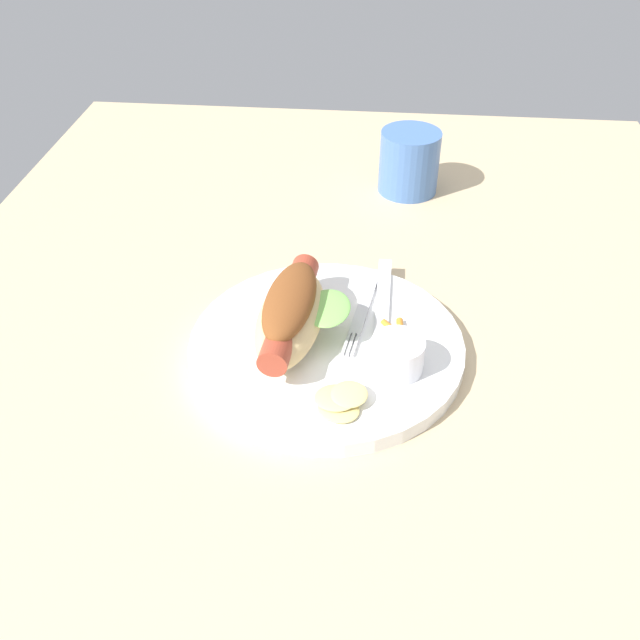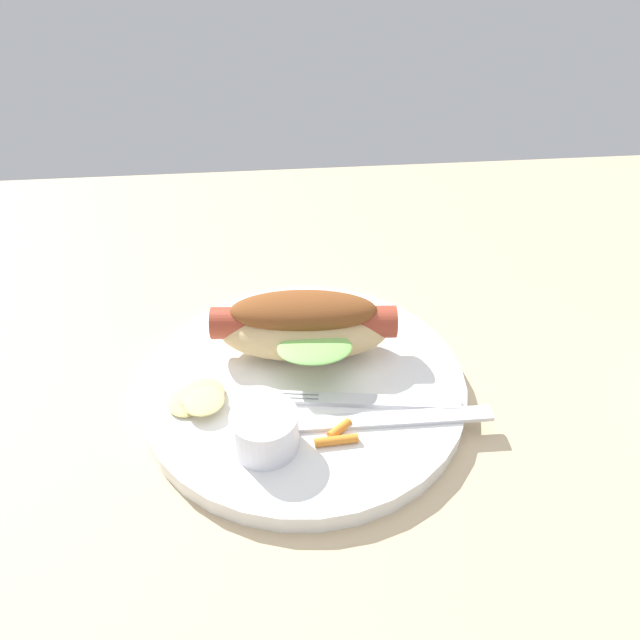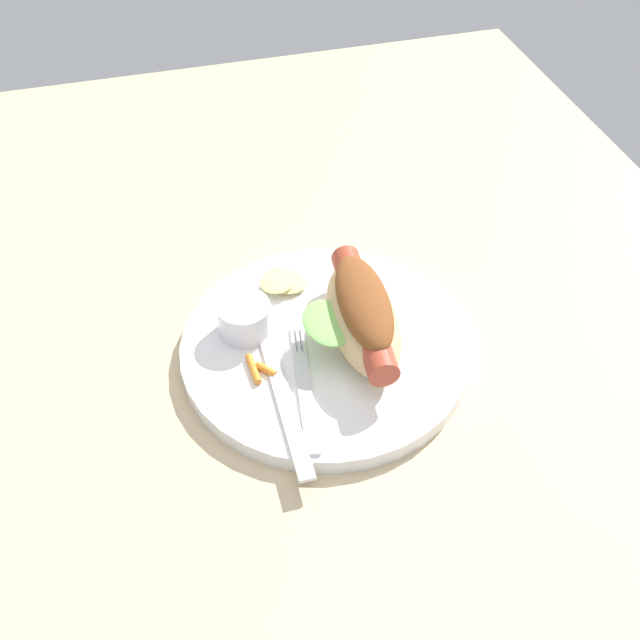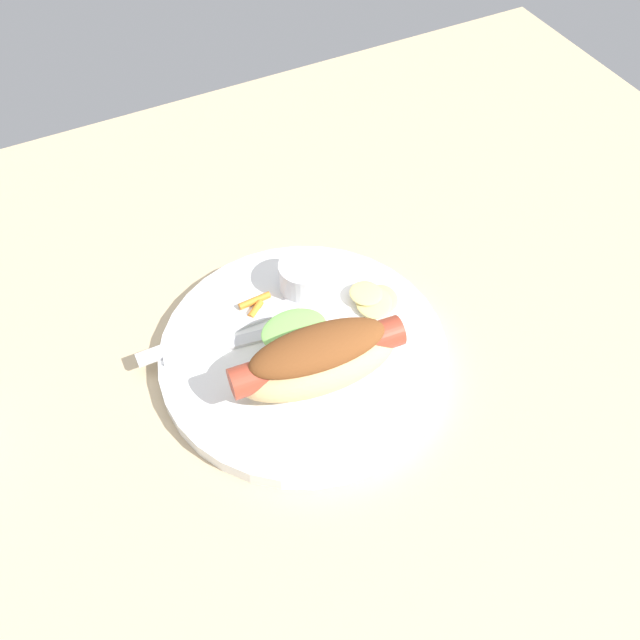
{
  "view_description": "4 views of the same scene",
  "coord_description": "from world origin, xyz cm",
  "px_view_note": "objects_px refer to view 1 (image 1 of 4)",
  "views": [
    {
      "loc": [
        -52.18,
        -4.19,
        45.25
      ],
      "look_at": [
        -0.3,
        0.68,
        3.64
      ],
      "focal_mm": 39.34,
      "sensor_mm": 36.0,
      "label": 1
    },
    {
      "loc": [
        -3.0,
        -35.69,
        35.86
      ],
      "look_at": [
        0.56,
        1.4,
        6.56
      ],
      "focal_mm": 33.48,
      "sensor_mm": 36.0,
      "label": 2
    },
    {
      "loc": [
        45.44,
        -13.34,
        52.65
      ],
      "look_at": [
        -0.79,
        -0.5,
        4.6
      ],
      "focal_mm": 43.03,
      "sensor_mm": 36.0,
      "label": 3
    },
    {
      "loc": [
        14.98,
        34.87,
        52.91
      ],
      "look_at": [
        -1.93,
        1.24,
        6.52
      ],
      "focal_mm": 39.21,
      "sensor_mm": 36.0,
      "label": 4
    }
  ],
  "objects_px": {
    "carrot_garnish": "(396,329)",
    "drinking_cup": "(409,162)",
    "plate": "(323,347)",
    "hot_dog": "(291,313)",
    "fork": "(363,308)",
    "chips_pile": "(341,400)",
    "knife": "(383,304)",
    "sauce_ramekin": "(397,355)"
  },
  "relations": [
    {
      "from": "sauce_ramekin",
      "to": "knife",
      "type": "xyz_separation_m",
      "value": [
        0.09,
        0.01,
        -0.01
      ]
    },
    {
      "from": "knife",
      "to": "plate",
      "type": "bearing_deg",
      "value": -41.64
    },
    {
      "from": "sauce_ramekin",
      "to": "plate",
      "type": "bearing_deg",
      "value": 64.81
    },
    {
      "from": "fork",
      "to": "knife",
      "type": "distance_m",
      "value": 0.02
    },
    {
      "from": "plate",
      "to": "drinking_cup",
      "type": "bearing_deg",
      "value": -13.65
    },
    {
      "from": "chips_pile",
      "to": "carrot_garnish",
      "type": "bearing_deg",
      "value": -24.12
    },
    {
      "from": "drinking_cup",
      "to": "chips_pile",
      "type": "bearing_deg",
      "value": 172.05
    },
    {
      "from": "hot_dog",
      "to": "drinking_cup",
      "type": "distance_m",
      "value": 0.36
    },
    {
      "from": "knife",
      "to": "carrot_garnish",
      "type": "distance_m",
      "value": 0.04
    },
    {
      "from": "hot_dog",
      "to": "knife",
      "type": "height_order",
      "value": "hot_dog"
    },
    {
      "from": "plate",
      "to": "hot_dog",
      "type": "xyz_separation_m",
      "value": [
        0.0,
        0.03,
        0.04
      ]
    },
    {
      "from": "drinking_cup",
      "to": "carrot_garnish",
      "type": "bearing_deg",
      "value": 177.71
    },
    {
      "from": "hot_dog",
      "to": "knife",
      "type": "distance_m",
      "value": 0.11
    },
    {
      "from": "sauce_ramekin",
      "to": "carrot_garnish",
      "type": "xyz_separation_m",
      "value": [
        0.05,
        0.0,
        -0.01
      ]
    },
    {
      "from": "carrot_garnish",
      "to": "hot_dog",
      "type": "bearing_deg",
      "value": 99.58
    },
    {
      "from": "sauce_ramekin",
      "to": "chips_pile",
      "type": "relative_size",
      "value": 0.89
    },
    {
      "from": "sauce_ramekin",
      "to": "chips_pile",
      "type": "height_order",
      "value": "sauce_ramekin"
    },
    {
      "from": "fork",
      "to": "knife",
      "type": "relative_size",
      "value": 0.91
    },
    {
      "from": "plate",
      "to": "knife",
      "type": "height_order",
      "value": "knife"
    },
    {
      "from": "hot_dog",
      "to": "knife",
      "type": "xyz_separation_m",
      "value": [
        0.06,
        -0.09,
        -0.03
      ]
    },
    {
      "from": "plate",
      "to": "chips_pile",
      "type": "distance_m",
      "value": 0.09
    },
    {
      "from": "plate",
      "to": "fork",
      "type": "distance_m",
      "value": 0.06
    },
    {
      "from": "hot_dog",
      "to": "carrot_garnish",
      "type": "distance_m",
      "value": 0.11
    },
    {
      "from": "fork",
      "to": "chips_pile",
      "type": "bearing_deg",
      "value": 3.4
    },
    {
      "from": "fork",
      "to": "chips_pile",
      "type": "distance_m",
      "value": 0.14
    },
    {
      "from": "carrot_garnish",
      "to": "drinking_cup",
      "type": "height_order",
      "value": "drinking_cup"
    },
    {
      "from": "sauce_ramekin",
      "to": "drinking_cup",
      "type": "relative_size",
      "value": 0.6
    },
    {
      "from": "knife",
      "to": "drinking_cup",
      "type": "height_order",
      "value": "drinking_cup"
    },
    {
      "from": "fork",
      "to": "drinking_cup",
      "type": "relative_size",
      "value": 1.76
    },
    {
      "from": "carrot_garnish",
      "to": "drinking_cup",
      "type": "distance_m",
      "value": 0.32
    },
    {
      "from": "fork",
      "to": "chips_pile",
      "type": "xyz_separation_m",
      "value": [
        -0.14,
        0.01,
        0.0
      ]
    },
    {
      "from": "hot_dog",
      "to": "drinking_cup",
      "type": "relative_size",
      "value": 1.91
    },
    {
      "from": "hot_dog",
      "to": "plate",
      "type": "bearing_deg",
      "value": 89.82
    },
    {
      "from": "drinking_cup",
      "to": "plate",
      "type": "bearing_deg",
      "value": 166.35
    },
    {
      "from": "knife",
      "to": "chips_pile",
      "type": "distance_m",
      "value": 0.15
    },
    {
      "from": "knife",
      "to": "hot_dog",
      "type": "bearing_deg",
      "value": -54.84
    },
    {
      "from": "plate",
      "to": "knife",
      "type": "distance_m",
      "value": 0.08
    },
    {
      "from": "knife",
      "to": "carrot_garnish",
      "type": "bearing_deg",
      "value": 19.3
    },
    {
      "from": "knife",
      "to": "fork",
      "type": "bearing_deg",
      "value": -62.79
    },
    {
      "from": "chips_pile",
      "to": "fork",
      "type": "bearing_deg",
      "value": -5.44
    },
    {
      "from": "fork",
      "to": "chips_pile",
      "type": "relative_size",
      "value": 2.62
    },
    {
      "from": "sauce_ramekin",
      "to": "fork",
      "type": "relative_size",
      "value": 0.34
    }
  ]
}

